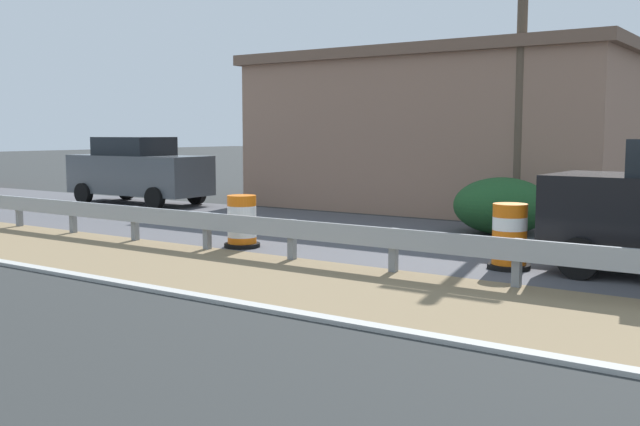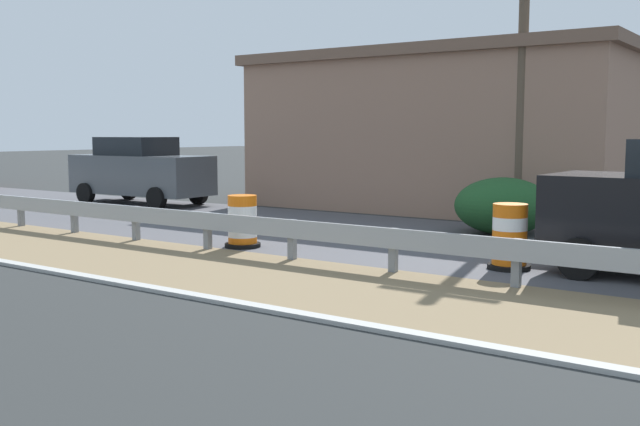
# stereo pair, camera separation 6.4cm
# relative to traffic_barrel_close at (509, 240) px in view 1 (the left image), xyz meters

# --- Properties ---
(traffic_barrel_close) EXTENTS (0.69, 0.69, 1.07)m
(traffic_barrel_close) POSITION_rel_traffic_barrel_close_xyz_m (0.00, 0.00, 0.00)
(traffic_barrel_close) COLOR orange
(traffic_barrel_close) RESTS_ON ground
(traffic_barrel_mid) EXTENTS (0.70, 0.70, 1.01)m
(traffic_barrel_mid) POSITION_rel_traffic_barrel_close_xyz_m (-0.74, 5.05, -0.03)
(traffic_barrel_mid) COLOR orange
(traffic_barrel_mid) RESTS_ON ground
(car_mid_far_lane) EXTENTS (2.04, 4.75, 2.06)m
(car_mid_far_lane) POSITION_rel_traffic_barrel_close_xyz_m (4.01, 13.32, 0.55)
(car_mid_far_lane) COLOR #4C5156
(car_mid_far_lane) RESTS_ON ground
(roadside_shop_near) EXTENTS (7.90, 10.93, 4.49)m
(roadside_shop_near) POSITION_rel_traffic_barrel_close_xyz_m (9.41, 5.21, 1.77)
(roadside_shop_near) COLOR #93705B
(roadside_shop_near) RESTS_ON ground
(utility_pole_near) EXTENTS (0.24, 1.80, 7.36)m
(utility_pole_near) POSITION_rel_traffic_barrel_close_xyz_m (5.69, 1.92, 3.35)
(utility_pole_near) COLOR brown
(utility_pole_near) RESTS_ON ground
(bush_roadside) EXTENTS (2.09, 2.09, 1.23)m
(bush_roadside) POSITION_rel_traffic_barrel_close_xyz_m (3.90, 1.62, 0.14)
(bush_roadside) COLOR #1E4C23
(bush_roadside) RESTS_ON ground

